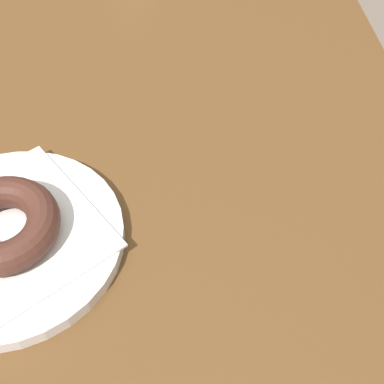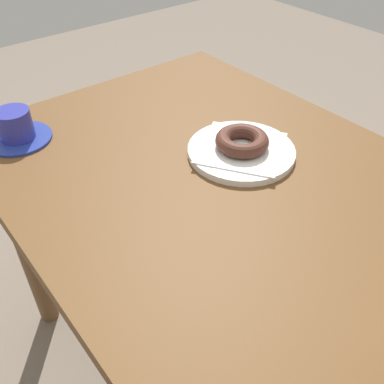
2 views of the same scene
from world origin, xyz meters
name	(u,v)px [view 2 (image 2 of 2)]	position (x,y,z in m)	size (l,w,h in m)	color
ground_plane	(214,364)	(0.00, 0.00, 0.00)	(6.00, 6.00, 0.00)	#76695A
table	(223,215)	(0.00, 0.00, 0.63)	(1.12, 0.80, 0.73)	brown
plate_chocolate_ring	(241,151)	(-0.05, 0.09, 0.74)	(0.24, 0.24, 0.02)	white
napkin_chocolate_ring	(241,148)	(-0.05, 0.09, 0.75)	(0.18, 0.18, 0.00)	white
donut_chocolate_ring	(242,141)	(-0.05, 0.09, 0.76)	(0.12, 0.12, 0.03)	#4B281E
coffee_cup	(16,128)	(-0.41, -0.27, 0.76)	(0.15, 0.15, 0.07)	navy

